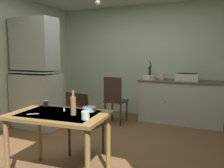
# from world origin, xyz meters

# --- Properties ---
(ground_plane) EXTENTS (5.15, 5.15, 0.00)m
(ground_plane) POSITION_xyz_m (0.00, 0.00, 0.00)
(ground_plane) COLOR brown
(wall_back) EXTENTS (4.17, 0.10, 2.55)m
(wall_back) POSITION_xyz_m (0.00, 2.12, 1.27)
(wall_back) COLOR beige
(wall_back) RESTS_ON ground
(wall_left) EXTENTS (0.10, 4.25, 2.55)m
(wall_left) POSITION_xyz_m (-2.09, 0.00, 1.27)
(wall_left) COLOR beige
(wall_left) RESTS_ON ground
(hutch_cabinet) EXTENTS (0.93, 0.51, 2.10)m
(hutch_cabinet) POSITION_xyz_m (-1.55, 0.29, 0.98)
(hutch_cabinet) COLOR #B0B8AC
(hutch_cabinet) RESTS_ON ground
(counter_cabinet) EXTENTS (1.69, 0.64, 0.89)m
(counter_cabinet) POSITION_xyz_m (0.98, 1.75, 0.44)
(counter_cabinet) COLOR #B0B8AC
(counter_cabinet) RESTS_ON ground
(sink_basin) EXTENTS (0.44, 0.34, 0.15)m
(sink_basin) POSITION_xyz_m (1.10, 1.75, 0.97)
(sink_basin) COLOR white
(sink_basin) RESTS_ON counter_cabinet
(hand_pump) EXTENTS (0.05, 0.27, 0.39)m
(hand_pump) POSITION_xyz_m (0.30, 1.80, 1.06)
(hand_pump) COLOR #232328
(hand_pump) RESTS_ON counter_cabinet
(mixing_bowl_counter) EXTENTS (0.28, 0.28, 0.08)m
(mixing_bowl_counter) POSITION_xyz_m (0.30, 1.70, 0.93)
(mixing_bowl_counter) COLOR white
(mixing_bowl_counter) RESTS_ON counter_cabinet
(stoneware_crock) EXTENTS (0.12, 0.12, 0.15)m
(stoneware_crock) POSITION_xyz_m (0.57, 1.79, 0.96)
(stoneware_crock) COLOR beige
(stoneware_crock) RESTS_ON counter_cabinet
(dining_table) EXTENTS (1.16, 0.80, 0.77)m
(dining_table) POSITION_xyz_m (0.01, -1.10, 0.66)
(dining_table) COLOR olive
(dining_table) RESTS_ON ground
(chair_far_side) EXTENTS (0.47, 0.47, 0.92)m
(chair_far_side) POSITION_xyz_m (-0.03, -0.51, 0.49)
(chair_far_side) COLOR #38241C
(chair_far_side) RESTS_ON ground
(chair_by_counter) EXTENTS (0.41, 0.41, 0.98)m
(chair_by_counter) POSITION_xyz_m (-0.24, 1.11, 0.52)
(chair_by_counter) COLOR #3B2B21
(chair_by_counter) RESTS_ON ground
(serving_bowl_wide) EXTENTS (0.16, 0.16, 0.05)m
(serving_bowl_wide) POSITION_xyz_m (0.28, -0.87, 0.79)
(serving_bowl_wide) COLOR #9EB2C6
(serving_bowl_wide) RESTS_ON dining_table
(mug_dark) EXTENTS (0.09, 0.09, 0.08)m
(mug_dark) POSITION_xyz_m (0.42, -1.20, 0.81)
(mug_dark) COLOR #ADD1C1
(mug_dark) RESTS_ON dining_table
(mug_tall) EXTENTS (0.08, 0.08, 0.07)m
(mug_tall) POSITION_xyz_m (-0.38, -0.85, 0.80)
(mug_tall) COLOR #9EB2C6
(mug_tall) RESTS_ON dining_table
(glass_bottle) EXTENTS (0.06, 0.06, 0.27)m
(glass_bottle) POSITION_xyz_m (0.20, -1.10, 0.88)
(glass_bottle) COLOR olive
(glass_bottle) RESTS_ON dining_table
(table_knife) EXTENTS (0.13, 0.18, 0.00)m
(table_knife) POSITION_xyz_m (-0.05, -0.92, 0.77)
(table_knife) COLOR silver
(table_knife) RESTS_ON dining_table
(teaspoon_near_bowl) EXTENTS (0.11, 0.09, 0.00)m
(teaspoon_near_bowl) POSITION_xyz_m (-0.23, -1.25, 0.77)
(teaspoon_near_bowl) COLOR beige
(teaspoon_near_bowl) RESTS_ON dining_table
(pendant_bulb) EXTENTS (0.08, 0.08, 0.08)m
(pendant_bulb) POSITION_xyz_m (-0.13, 0.17, 2.24)
(pendant_bulb) COLOR #F9EFCC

